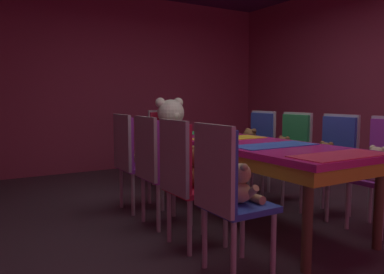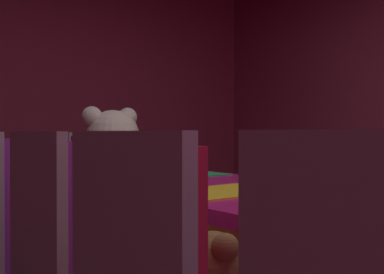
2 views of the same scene
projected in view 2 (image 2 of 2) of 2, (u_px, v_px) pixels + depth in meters
name	position (u px, v px, depth m)	size (l,w,h in m)	color
wall_back	(30.00, 88.00, 4.17)	(5.20, 0.12, 2.80)	#99334C
banquet_table	(314.00, 222.00, 1.64)	(0.90, 2.37, 0.75)	#C61E72
chair_left_2	(62.00, 260.00, 1.35)	(0.42, 0.41, 0.98)	purple
teddy_left_2	(105.00, 261.00, 1.43)	(0.21, 0.28, 0.26)	tan
chair_left_3	(7.00, 230.00, 1.76)	(0.42, 0.41, 0.98)	purple
teddy_left_3	(43.00, 230.00, 1.85)	(0.23, 0.29, 0.28)	#9E7247
chair_right_2	(367.00, 204.00, 2.42)	(0.42, 0.41, 0.98)	#268C4C
teddy_right_2	(352.00, 211.00, 2.33)	(0.22, 0.29, 0.27)	brown
chair_right_3	(286.00, 193.00, 2.83)	(0.42, 0.41, 0.98)	#2D47B2
teddy_right_3	(270.00, 196.00, 2.74)	(0.26, 0.34, 0.32)	brown
throne_chair	(102.00, 190.00, 3.01)	(0.41, 0.42, 0.98)	red
king_teddy_bear	(114.00, 168.00, 2.87)	(0.73, 0.57, 0.69)	silver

